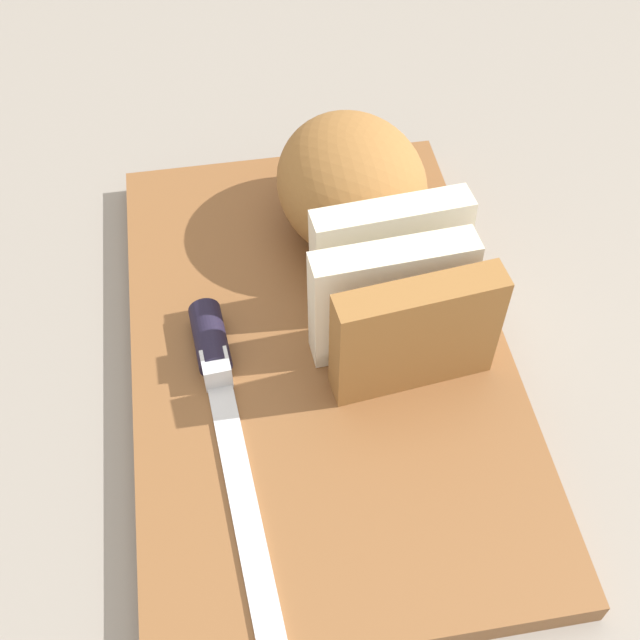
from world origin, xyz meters
name	(u,v)px	position (x,y,z in m)	size (l,w,h in m)	color
ground_plane	(320,364)	(0.00, 0.00, 0.00)	(3.00, 3.00, 0.00)	gray
cutting_board	(320,356)	(0.00, 0.00, 0.01)	(0.40, 0.25, 0.02)	brown
bread_loaf	(366,218)	(-0.07, 0.04, 0.06)	(0.23, 0.13, 0.09)	#996633
bread_knife	(219,383)	(0.02, -0.07, 0.03)	(0.26, 0.04, 0.02)	silver
crumb_near_knife	(363,335)	(0.00, 0.03, 0.02)	(0.01, 0.01, 0.01)	#A8753D
crumb_near_loaf	(368,299)	(-0.03, 0.04, 0.02)	(0.01, 0.01, 0.01)	#A8753D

